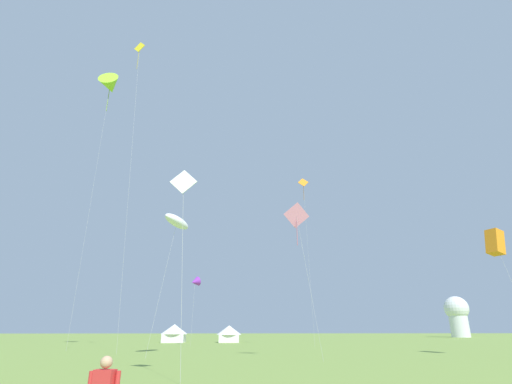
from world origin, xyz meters
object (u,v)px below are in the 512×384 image
(kite_purple_delta, at_px, (195,282))
(kite_white_parafoil, at_px, (177,222))
(kite_orange_box, at_px, (495,242))
(kite_lime_delta, at_px, (110,85))
(festival_tent_center, at_px, (174,332))
(kite_pink_diamond, at_px, (297,217))
(festival_tent_left, at_px, (229,333))
(kite_yellow_diamond, at_px, (139,59))
(kite_white_diamond, at_px, (183,186))
(observatory_dome, at_px, (457,314))
(kite_orange_diamond, at_px, (304,189))

(kite_purple_delta, bearing_deg, kite_white_parafoil, -89.01)
(kite_orange_box, bearing_deg, kite_lime_delta, 161.46)
(kite_lime_delta, relative_size, festival_tent_center, 8.02)
(kite_pink_diamond, bearing_deg, festival_tent_left, 98.54)
(kite_white_parafoil, bearing_deg, kite_orange_box, -4.55)
(kite_yellow_diamond, bearing_deg, festival_tent_center, 84.51)
(kite_white_diamond, relative_size, observatory_dome, 0.93)
(kite_lime_delta, distance_m, festival_tent_center, 40.92)
(festival_tent_center, bearing_deg, kite_purple_delta, -70.43)
(kite_white_parafoil, height_order, festival_tent_left, kite_white_parafoil)
(festival_tent_center, bearing_deg, kite_orange_diamond, -41.93)
(kite_yellow_diamond, xyz_separation_m, kite_orange_diamond, (22.64, 10.64, -13.37))
(kite_lime_delta, relative_size, kite_orange_box, 3.41)
(kite_purple_delta, distance_m, kite_yellow_diamond, 31.66)
(festival_tent_left, bearing_deg, festival_tent_center, 180.00)
(kite_white_diamond, height_order, observatory_dome, observatory_dome)
(kite_yellow_diamond, distance_m, kite_pink_diamond, 31.62)
(kite_lime_delta, xyz_separation_m, festival_tent_left, (17.25, 23.07, -32.95))
(kite_white_parafoil, relative_size, festival_tent_center, 2.73)
(kite_orange_diamond, distance_m, festival_tent_left, 28.76)
(kite_yellow_diamond, height_order, observatory_dome, kite_yellow_diamond)
(kite_white_diamond, relative_size, festival_tent_center, 2.23)
(kite_yellow_diamond, distance_m, kite_white_parafoil, 25.14)
(kite_orange_box, bearing_deg, kite_purple_delta, 139.37)
(kite_white_diamond, relative_size, kite_orange_box, 0.95)
(kite_yellow_diamond, bearing_deg, kite_white_diamond, -65.09)
(kite_yellow_diamond, relative_size, kite_lime_delta, 1.04)
(kite_orange_diamond, distance_m, kite_lime_delta, 31.20)
(kite_white_parafoil, xyz_separation_m, observatory_dome, (67.16, 71.86, -5.52))
(kite_orange_box, bearing_deg, kite_white_diamond, -152.44)
(kite_yellow_diamond, relative_size, festival_tent_left, 8.91)
(kite_lime_delta, xyz_separation_m, festival_tent_center, (7.95, 23.07, -32.84))
(kite_purple_delta, bearing_deg, festival_tent_center, 109.57)
(kite_pink_diamond, bearing_deg, observatory_dome, 53.35)
(kite_white_diamond, relative_size, kite_pink_diamond, 0.83)
(kite_pink_diamond, distance_m, kite_orange_box, 18.26)
(kite_purple_delta, xyz_separation_m, kite_white_diamond, (3.12, -38.32, 0.46))
(kite_purple_delta, xyz_separation_m, kite_orange_box, (28.95, -24.84, 0.79))
(kite_orange_diamond, relative_size, kite_pink_diamond, 1.92)
(festival_tent_left, bearing_deg, kite_yellow_diamond, -112.89)
(kite_white_parafoil, distance_m, kite_pink_diamond, 11.36)
(festival_tent_center, relative_size, festival_tent_left, 1.07)
(kite_purple_delta, xyz_separation_m, kite_yellow_diamond, (-7.02, -16.48, 26.11))
(kite_purple_delta, xyz_separation_m, festival_tent_center, (-4.28, 12.04, -7.03))
(kite_lime_delta, bearing_deg, festival_tent_left, 53.22)
(kite_purple_delta, height_order, kite_yellow_diamond, kite_yellow_diamond)
(kite_orange_diamond, bearing_deg, kite_orange_box, -54.95)
(kite_orange_diamond, bearing_deg, kite_lime_delta, -169.42)
(kite_orange_box, bearing_deg, kite_yellow_diamond, 166.91)
(kite_white_diamond, relative_size, festival_tent_left, 2.39)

